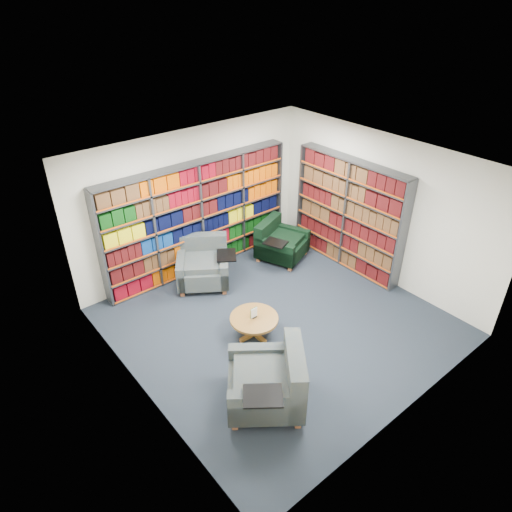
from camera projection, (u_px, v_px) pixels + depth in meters
room_shell at (280, 253)px, 7.12m from camera, size 5.02×5.02×2.82m
bookshelf_back at (199, 217)px, 8.82m from camera, size 4.00×0.28×2.20m
bookshelf_right at (348, 214)px, 8.94m from camera, size 0.28×2.50×2.20m
chair_teal_left at (203, 265)px, 8.76m from camera, size 1.32×1.32×0.87m
chair_green_right at (278, 243)px, 9.51m from camera, size 1.18×1.15×0.80m
chair_teal_front at (272, 383)px, 6.19m from camera, size 1.41×1.41×0.92m
coffee_table at (254, 321)px, 7.41m from camera, size 0.79×0.79×0.55m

